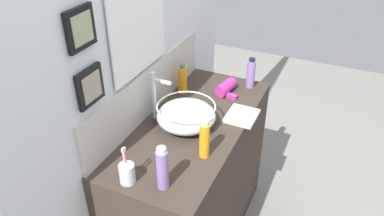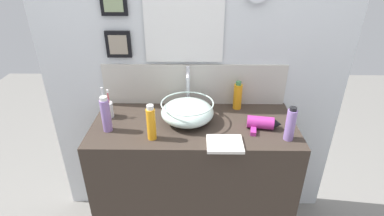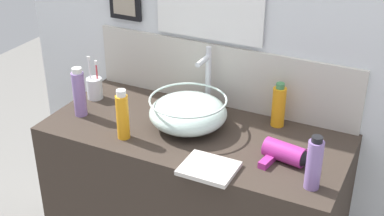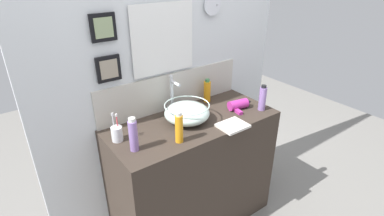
# 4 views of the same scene
# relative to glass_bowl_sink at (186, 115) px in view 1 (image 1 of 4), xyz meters

# --- Properties ---
(vanity_counter) EXTENTS (1.18, 0.52, 0.89)m
(vanity_counter) POSITION_rel_glass_bowl_sink_xyz_m (0.04, -0.02, -0.51)
(vanity_counter) COLOR #382D26
(vanity_counter) RESTS_ON ground
(back_panel) EXTENTS (1.92, 0.10, 2.40)m
(back_panel) POSITION_rel_glass_bowl_sink_xyz_m (0.04, 0.27, 0.24)
(back_panel) COLOR silver
(back_panel) RESTS_ON ground
(glass_bowl_sink) EXTENTS (0.30, 0.30, 0.12)m
(glass_bowl_sink) POSITION_rel_glass_bowl_sink_xyz_m (0.00, 0.00, 0.00)
(glass_bowl_sink) COLOR silver
(glass_bowl_sink) RESTS_ON vanity_counter
(faucet) EXTENTS (0.02, 0.11, 0.27)m
(faucet) POSITION_rel_glass_bowl_sink_xyz_m (0.00, 0.17, 0.09)
(faucet) COLOR silver
(faucet) RESTS_ON vanity_counter
(hair_drier) EXTENTS (0.20, 0.14, 0.07)m
(hair_drier) POSITION_rel_glass_bowl_sink_xyz_m (0.42, -0.07, -0.03)
(hair_drier) COLOR #B22D8C
(hair_drier) RESTS_ON vanity_counter
(toothbrush_cup) EXTENTS (0.07, 0.07, 0.19)m
(toothbrush_cup) POSITION_rel_glass_bowl_sink_xyz_m (-0.48, 0.05, -0.02)
(toothbrush_cup) COLOR silver
(toothbrush_cup) RESTS_ON vanity_counter
(lotion_bottle) EXTENTS (0.05, 0.05, 0.21)m
(lotion_bottle) POSITION_rel_glass_bowl_sink_xyz_m (-0.44, -0.10, 0.03)
(lotion_bottle) COLOR #8C6BB2
(lotion_bottle) RESTS_ON vanity_counter
(soap_dispenser) EXTENTS (0.05, 0.05, 0.19)m
(soap_dispenser) POSITION_rel_glass_bowl_sink_xyz_m (0.54, -0.18, 0.03)
(soap_dispenser) COLOR #8C6BB2
(soap_dispenser) RESTS_ON vanity_counter
(spray_bottle) EXTENTS (0.05, 0.05, 0.18)m
(spray_bottle) POSITION_rel_glass_bowl_sink_xyz_m (0.31, 0.17, 0.02)
(spray_bottle) COLOR orange
(spray_bottle) RESTS_ON vanity_counter
(shampoo_bottle) EXTENTS (0.05, 0.05, 0.20)m
(shampoo_bottle) POSITION_rel_glass_bowl_sink_xyz_m (-0.18, -0.18, 0.03)
(shampoo_bottle) COLOR orange
(shampoo_bottle) RESTS_ON vanity_counter
(hand_towel) EXTENTS (0.19, 0.16, 0.02)m
(hand_towel) POSITION_rel_glass_bowl_sink_xyz_m (0.20, -0.24, -0.06)
(hand_towel) COLOR silver
(hand_towel) RESTS_ON vanity_counter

